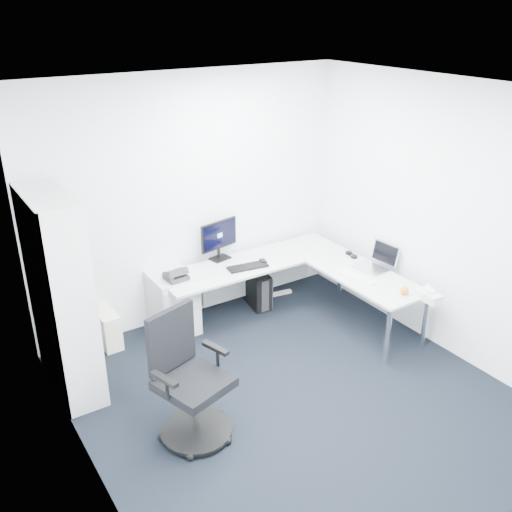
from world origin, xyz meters
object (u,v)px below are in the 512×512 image
l_desk (269,297)px  task_chair (194,380)px  monitor (219,240)px  bookshelf (61,296)px  laptop (372,258)px

l_desk → task_chair: bearing=-142.2°
task_chair → monitor: (1.23, 1.75, 0.33)m
l_desk → bookshelf: (-2.17, 0.05, 0.62)m
laptop → l_desk: bearing=145.5°
task_chair → laptop: size_ratio=3.02×
bookshelf → laptop: size_ratio=5.16×
l_desk → bookshelf: size_ratio=1.17×
l_desk → laptop: laptop is taller
monitor → laptop: bearing=-53.2°
l_desk → task_chair: 1.94m
monitor → laptop: size_ratio=1.33×
bookshelf → laptop: (3.13, -0.60, -0.17)m
laptop → task_chair: bearing=-170.1°
bookshelf → monitor: size_ratio=3.87×
task_chair → monitor: monitor is taller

